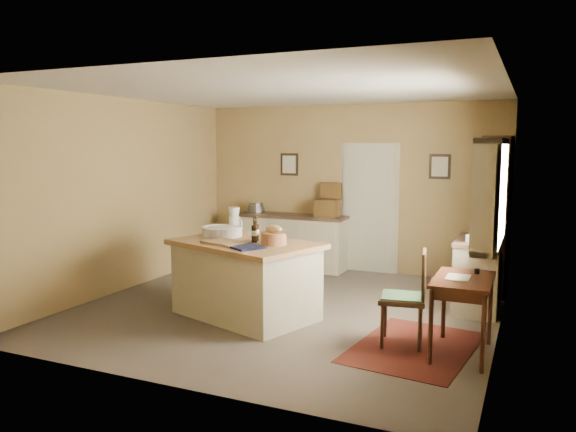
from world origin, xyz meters
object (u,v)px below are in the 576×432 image
object	(u,v)px
writing_desk	(463,288)
desk_chair	(402,299)
right_cabinet	(478,274)
sideboard	(291,239)
shelving_unit	(499,215)
work_island	(245,277)

from	to	relation	value
writing_desk	desk_chair	world-z (taller)	desk_chair
writing_desk	right_cabinet	xyz separation A→B (m)	(-0.00, 1.62, -0.21)
sideboard	writing_desk	xyz separation A→B (m)	(3.09, -2.93, 0.19)
right_cabinet	shelving_unit	bearing A→B (deg)	81.62
right_cabinet	shelving_unit	world-z (taller)	shelving_unit
writing_desk	shelving_unit	bearing A→B (deg)	86.66
desk_chair	right_cabinet	xyz separation A→B (m)	(0.59, 1.59, -0.03)
desk_chair	shelving_unit	world-z (taller)	shelving_unit
desk_chair	writing_desk	bearing A→B (deg)	-11.54
writing_desk	shelving_unit	world-z (taller)	shelving_unit
sideboard	work_island	bearing A→B (deg)	-78.04
work_island	desk_chair	size ratio (longest dim) A/B	2.03
sideboard	shelving_unit	world-z (taller)	shelving_unit
right_cabinet	sideboard	bearing A→B (deg)	156.98
shelving_unit	work_island	bearing A→B (deg)	-137.83
work_island	desk_chair	bearing A→B (deg)	11.94
sideboard	shelving_unit	bearing A→B (deg)	-4.44
desk_chair	right_cabinet	world-z (taller)	right_cabinet
work_island	right_cabinet	world-z (taller)	work_island
desk_chair	right_cabinet	distance (m)	1.70
desk_chair	shelving_unit	xyz separation A→B (m)	(0.75, 2.66, 0.60)
right_cabinet	shelving_unit	distance (m)	1.24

